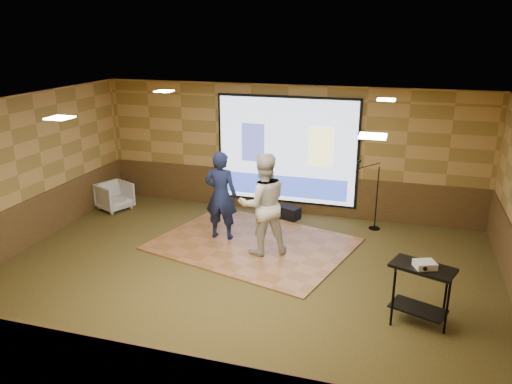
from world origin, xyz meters
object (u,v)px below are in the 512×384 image
(banquet_chair, at_px, (114,196))
(av_table, at_px, (421,284))
(mic_stand, at_px, (373,207))
(duffel_bag, at_px, (290,213))
(projector, at_px, (425,265))
(projector_screen, at_px, (286,152))
(player_left, at_px, (221,195))
(player_right, at_px, (263,204))
(dance_floor, at_px, (253,244))

(banquet_chair, bearing_deg, av_table, -88.82)
(mic_stand, distance_m, duffel_bag, 1.90)
(projector, xyz_separation_m, mic_stand, (-0.94, 3.60, -0.49))
(projector_screen, relative_size, av_table, 3.56)
(projector_screen, distance_m, projector, 5.10)
(player_left, distance_m, av_table, 4.44)
(player_left, bearing_deg, banquet_chair, -18.05)
(av_table, distance_m, mic_stand, 3.68)
(player_right, height_order, projector, player_right)
(player_left, xyz_separation_m, banquet_chair, (-3.10, 0.92, -0.62))
(projector, bearing_deg, projector_screen, 104.39)
(projector, height_order, banquet_chair, projector)
(av_table, xyz_separation_m, projector, (0.02, -0.04, 0.33))
(projector, relative_size, banquet_chair, 0.40)
(projector_screen, distance_m, mic_stand, 2.34)
(dance_floor, height_order, mic_stand, mic_stand)
(banquet_chair, bearing_deg, player_right, -83.74)
(player_left, relative_size, duffel_bag, 4.11)
(dance_floor, distance_m, banquet_chair, 3.96)
(player_right, height_order, duffel_bag, player_right)
(player_right, distance_m, projector, 3.36)
(banquet_chair, bearing_deg, mic_stand, -60.36)
(duffel_bag, bearing_deg, player_left, -125.85)
(mic_stand, bearing_deg, projector, -56.13)
(player_left, height_order, mic_stand, player_left)
(mic_stand, bearing_deg, duffel_bag, -162.93)
(dance_floor, height_order, player_right, player_right)
(projector, bearing_deg, dance_floor, 125.47)
(projector_screen, bearing_deg, projector, -53.62)
(player_right, distance_m, duffel_bag, 2.16)
(projector_screen, relative_size, duffel_bag, 7.40)
(projector, bearing_deg, av_table, 92.85)
(projector, xyz_separation_m, duffel_bag, (-2.81, 3.67, -0.84))
(av_table, relative_size, duffel_bag, 2.08)
(av_table, bearing_deg, projector_screen, 126.48)
(projector_screen, height_order, banquet_chair, projector_screen)
(projector_screen, relative_size, player_left, 1.80)
(player_left, relative_size, av_table, 1.98)
(mic_stand, relative_size, duffel_bag, 3.41)
(dance_floor, bearing_deg, player_right, -47.83)
(player_right, bearing_deg, dance_floor, -77.32)
(dance_floor, distance_m, projector, 3.92)
(projector_screen, height_order, projector, projector_screen)
(banquet_chair, distance_m, duffel_bag, 4.25)
(av_table, bearing_deg, dance_floor, 147.83)
(dance_floor, relative_size, duffel_bag, 8.32)
(player_right, distance_m, mic_stand, 2.77)
(duffel_bag, bearing_deg, player_right, -92.42)
(player_right, relative_size, duffel_bag, 4.42)
(projector_screen, bearing_deg, av_table, -53.52)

